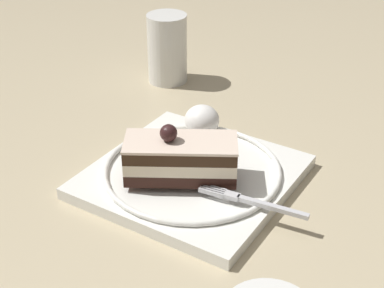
# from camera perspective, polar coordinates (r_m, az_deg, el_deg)

# --- Properties ---
(ground_plane) EXTENTS (2.40, 2.40, 0.00)m
(ground_plane) POSITION_cam_1_polar(r_m,az_deg,el_deg) (0.67, -2.63, -3.50)
(ground_plane) COLOR tan
(dessert_plate) EXTENTS (0.22, 0.22, 0.02)m
(dessert_plate) POSITION_cam_1_polar(r_m,az_deg,el_deg) (0.66, -0.00, -3.01)
(dessert_plate) COLOR white
(dessert_plate) RESTS_ON ground_plane
(cake_slice) EXTENTS (0.10, 0.13, 0.06)m
(cake_slice) POSITION_cam_1_polar(r_m,az_deg,el_deg) (0.63, -1.13, -1.36)
(cake_slice) COLOR black
(cake_slice) RESTS_ON dessert_plate
(whipped_cream_dollop) EXTENTS (0.04, 0.04, 0.04)m
(whipped_cream_dollop) POSITION_cam_1_polar(r_m,az_deg,el_deg) (0.71, 1.14, 2.34)
(whipped_cream_dollop) COLOR white
(whipped_cream_dollop) RESTS_ON dessert_plate
(fork) EXTENTS (0.02, 0.12, 0.00)m
(fork) POSITION_cam_1_polar(r_m,az_deg,el_deg) (0.60, 5.65, -5.56)
(fork) COLOR silver
(fork) RESTS_ON dessert_plate
(drink_glass_near) EXTENTS (0.06, 0.06, 0.10)m
(drink_glass_near) POSITION_cam_1_polar(r_m,az_deg,el_deg) (0.89, -2.43, 8.98)
(drink_glass_near) COLOR white
(drink_glass_near) RESTS_ON ground_plane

